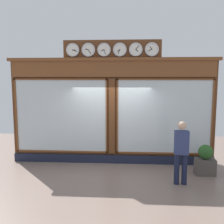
{
  "coord_description": "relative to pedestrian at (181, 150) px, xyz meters",
  "views": [
    {
      "loc": [
        -0.53,
        8.19,
        2.78
      ],
      "look_at": [
        0.0,
        0.0,
        1.71
      ],
      "focal_mm": 41.06,
      "sensor_mm": 36.0,
      "label": 1
    }
  ],
  "objects": [
    {
      "name": "planter_box",
      "position": [
        -0.85,
        -0.74,
        -0.7
      ],
      "size": [
        0.56,
        0.36,
        0.47
      ],
      "primitive_type": "cube",
      "color": "#4C4742",
      "rests_on": "ground_plane"
    },
    {
      "name": "shop_facade",
      "position": [
        1.91,
        -1.72,
        0.83
      ],
      "size": [
        6.73,
        0.42,
        3.98
      ],
      "color": "#5B3319",
      "rests_on": "ground_plane"
    },
    {
      "name": "pedestrian",
      "position": [
        0.0,
        0.0,
        0.0
      ],
      "size": [
        0.37,
        0.23,
        1.69
      ],
      "color": "#191E38",
      "rests_on": "ground_plane"
    },
    {
      "name": "ground_plane",
      "position": [
        1.91,
        1.2,
        -0.93
      ],
      "size": [
        14.0,
        14.0,
        0.0
      ],
      "primitive_type": "plane",
      "color": "#7A665B"
    },
    {
      "name": "planter_shrub",
      "position": [
        -0.85,
        -0.74,
        -0.25
      ],
      "size": [
        0.42,
        0.42,
        0.42
      ],
      "primitive_type": "sphere",
      "color": "#285623",
      "rests_on": "planter_box"
    }
  ]
}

